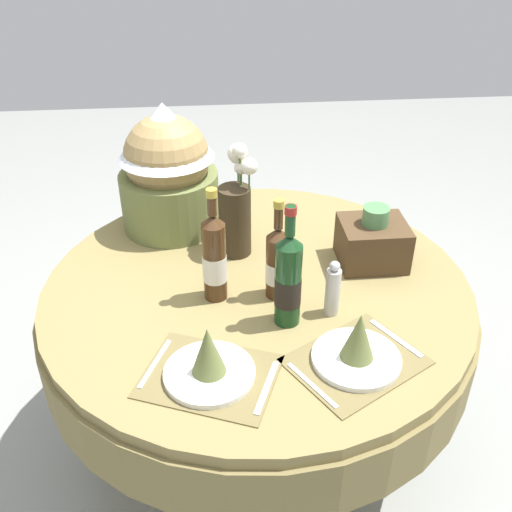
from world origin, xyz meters
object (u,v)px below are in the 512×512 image
(place_setting_left, at_px, (209,363))
(gift_tub_back_left, at_px, (167,165))
(dining_table, at_px, (257,318))
(wine_bottle_rear, at_px, (214,257))
(pepper_mill, at_px, (333,290))
(wine_bottle_left, at_px, (288,280))
(place_setting_right, at_px, (357,349))
(flower_vase, at_px, (236,209))
(woven_basket_side_right, at_px, (373,241))
(wine_bottle_centre, at_px, (277,262))

(place_setting_left, bearing_deg, gift_tub_back_left, 98.23)
(dining_table, relative_size, wine_bottle_rear, 3.77)
(pepper_mill, xyz_separation_m, gift_tub_back_left, (-0.49, 0.58, 0.16))
(dining_table, bearing_deg, wine_bottle_left, -71.04)
(place_setting_right, distance_m, flower_vase, 0.66)
(place_setting_right, xyz_separation_m, woven_basket_side_right, (0.16, 0.48, 0.03))
(dining_table, xyz_separation_m, wine_bottle_left, (0.07, -0.20, 0.29))
(gift_tub_back_left, bearing_deg, woven_basket_side_right, -25.12)
(dining_table, relative_size, place_setting_right, 3.28)
(gift_tub_back_left, distance_m, woven_basket_side_right, 0.76)
(wine_bottle_centre, bearing_deg, wine_bottle_rear, 177.43)
(flower_vase, bearing_deg, wine_bottle_left, -73.15)
(place_setting_right, relative_size, woven_basket_side_right, 1.95)
(flower_vase, xyz_separation_m, wine_bottle_rear, (-0.08, -0.26, -0.02))
(flower_vase, xyz_separation_m, wine_bottle_centre, (0.11, -0.27, -0.04))
(flower_vase, bearing_deg, woven_basket_side_right, -13.62)
(gift_tub_back_left, bearing_deg, flower_vase, -42.28)
(dining_table, bearing_deg, flower_vase, 104.66)
(flower_vase, xyz_separation_m, woven_basket_side_right, (0.45, -0.11, -0.08))
(dining_table, height_order, wine_bottle_rear, wine_bottle_rear)
(woven_basket_side_right, bearing_deg, place_setting_left, -138.29)
(dining_table, bearing_deg, woven_basket_side_right, 12.65)
(place_setting_right, relative_size, gift_tub_back_left, 0.91)
(flower_vase, bearing_deg, wine_bottle_rear, -107.73)
(wine_bottle_centre, relative_size, pepper_mill, 1.81)
(wine_bottle_rear, relative_size, pepper_mill, 2.02)
(dining_table, xyz_separation_m, gift_tub_back_left, (-0.28, 0.41, 0.39))
(wine_bottle_rear, bearing_deg, flower_vase, 72.27)
(place_setting_left, height_order, gift_tub_back_left, gift_tub_back_left)
(flower_vase, relative_size, wine_bottle_centre, 1.19)
(flower_vase, bearing_deg, dining_table, -75.34)
(gift_tub_back_left, bearing_deg, dining_table, -55.28)
(dining_table, distance_m, place_setting_right, 0.49)
(place_setting_left, height_order, wine_bottle_left, wine_bottle_left)
(place_setting_left, xyz_separation_m, woven_basket_side_right, (0.56, 0.50, 0.03))
(wine_bottle_rear, bearing_deg, pepper_mill, -18.58)
(place_setting_left, height_order, place_setting_right, same)
(wine_bottle_rear, height_order, pepper_mill, wine_bottle_rear)
(flower_vase, bearing_deg, place_setting_left, -100.45)
(wine_bottle_left, height_order, pepper_mill, wine_bottle_left)
(place_setting_left, relative_size, wine_bottle_centre, 1.25)
(woven_basket_side_right, bearing_deg, wine_bottle_centre, -155.11)
(place_setting_right, xyz_separation_m, flower_vase, (-0.28, 0.59, 0.12))
(place_setting_right, bearing_deg, dining_table, 120.50)
(place_setting_left, height_order, flower_vase, flower_vase)
(place_setting_right, xyz_separation_m, gift_tub_back_left, (-0.51, 0.80, 0.20))
(place_setting_right, distance_m, woven_basket_side_right, 0.51)
(gift_tub_back_left, bearing_deg, wine_bottle_rear, -72.45)
(pepper_mill, bearing_deg, place_setting_right, -83.61)
(flower_vase, bearing_deg, place_setting_right, -64.40)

